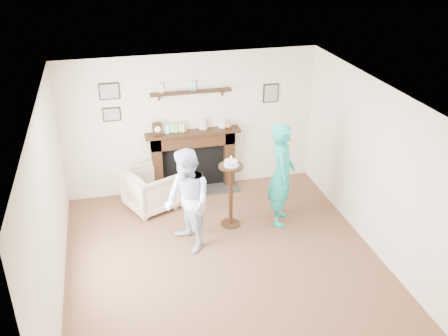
{
  "coord_description": "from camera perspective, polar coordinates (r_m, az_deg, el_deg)",
  "views": [
    {
      "loc": [
        -1.43,
        -5.6,
        4.48
      ],
      "look_at": [
        0.19,
        0.9,
        1.12
      ],
      "focal_mm": 40.0,
      "sensor_mm": 36.0,
      "label": 1
    }
  ],
  "objects": [
    {
      "name": "ground",
      "position": [
        7.31,
        0.24,
        -11.18
      ],
      "size": [
        5.0,
        5.0,
        0.0
      ],
      "primitive_type": "plane",
      "color": "brown",
      "rests_on": "ground"
    },
    {
      "name": "room_shell",
      "position": [
        7.06,
        -1.14,
        2.71
      ],
      "size": [
        4.54,
        5.02,
        2.52
      ],
      "color": "beige",
      "rests_on": "ground"
    },
    {
      "name": "armchair",
      "position": [
        8.76,
        -8.19,
        -4.48
      ],
      "size": [
        1.03,
        1.01,
        0.71
      ],
      "primitive_type": "imported",
      "rotation": [
        0.0,
        0.0,
        1.99
      ],
      "color": "tan",
      "rests_on": "ground"
    },
    {
      "name": "man",
      "position": [
        7.72,
        -4.0,
        -8.95
      ],
      "size": [
        0.8,
        0.92,
        1.6
      ],
      "primitive_type": "imported",
      "rotation": [
        0.0,
        0.0,
        -1.28
      ],
      "color": "silver",
      "rests_on": "ground"
    },
    {
      "name": "woman",
      "position": [
        8.37,
        6.31,
        -5.97
      ],
      "size": [
        0.6,
        0.73,
        1.72
      ],
      "primitive_type": "imported",
      "rotation": [
        0.0,
        0.0,
        1.22
      ],
      "color": "teal",
      "rests_on": "ground"
    },
    {
      "name": "pedestal_table",
      "position": [
        7.83,
        0.79,
        -1.78
      ],
      "size": [
        0.39,
        0.39,
        1.23
      ],
      "color": "black",
      "rests_on": "ground"
    }
  ]
}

